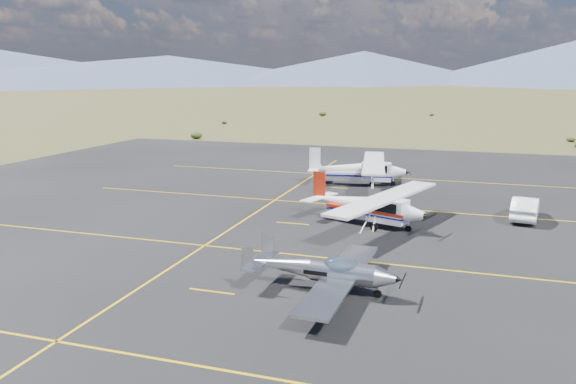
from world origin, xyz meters
The scene contains 6 objects.
ground centered at (0.00, 0.00, 0.00)m, with size 1600.00×1600.00×0.00m, color #383D1C.
apron centered at (0.00, 7.00, 0.00)m, with size 72.00×72.00×0.02m, color black.
aircraft_low_wing centered at (1.37, -2.04, 0.88)m, with size 6.05×8.45×1.84m.
aircraft_cessna centered at (1.21, 8.59, 1.23)m, with size 7.58×10.81×2.78m.
aircraft_plain centered at (-1.49, 20.21, 1.28)m, with size 6.93×11.44×2.88m.
sedan centered at (10.05, 12.75, 0.70)m, with size 1.46×4.18×1.38m, color white.
Camera 1 is at (6.45, -22.88, 8.66)m, focal length 35.00 mm.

